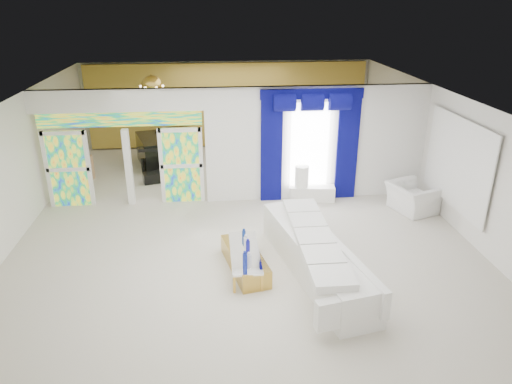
{
  "coord_description": "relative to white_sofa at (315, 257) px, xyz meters",
  "views": [
    {
      "loc": [
        -0.62,
        -10.72,
        5.07
      ],
      "look_at": [
        0.3,
        -1.2,
        1.1
      ],
      "focal_mm": 33.26,
      "sensor_mm": 36.0,
      "label": 1
    }
  ],
  "objects": [
    {
      "name": "floor",
      "position": [
        -1.3,
        2.84,
        -0.37
      ],
      "size": [
        12.0,
        12.0,
        0.0
      ],
      "primitive_type": "plane",
      "color": "#B7AF9E",
      "rests_on": "ground"
    },
    {
      "name": "dividing_wall",
      "position": [
        0.85,
        3.84,
        1.13
      ],
      "size": [
        5.7,
        0.18,
        3.0
      ],
      "primitive_type": "cube",
      "color": "white",
      "rests_on": "ground"
    },
    {
      "name": "dividing_header",
      "position": [
        -4.15,
        3.84,
        2.36
      ],
      "size": [
        4.3,
        0.18,
        0.55
      ],
      "primitive_type": "cube",
      "color": "white",
      "rests_on": "dividing_wall"
    },
    {
      "name": "stained_panel_left",
      "position": [
        -5.57,
        3.84,
        0.63
      ],
      "size": [
        0.95,
        0.04,
        2.0
      ],
      "primitive_type": "cube",
      "color": "#994C3F",
      "rests_on": "ground"
    },
    {
      "name": "stained_panel_right",
      "position": [
        -2.72,
        3.84,
        0.63
      ],
      "size": [
        0.95,
        0.04,
        2.0
      ],
      "primitive_type": "cube",
      "color": "#994C3F",
      "rests_on": "ground"
    },
    {
      "name": "stained_transom",
      "position": [
        -4.15,
        3.84,
        1.88
      ],
      "size": [
        4.0,
        0.05,
        0.35
      ],
      "primitive_type": "cube",
      "color": "#994C3F",
      "rests_on": "dividing_header"
    },
    {
      "name": "window_pane",
      "position": [
        0.6,
        3.74,
        1.08
      ],
      "size": [
        1.0,
        0.02,
        2.3
      ],
      "primitive_type": "cube",
      "color": "white",
      "rests_on": "dividing_wall"
    },
    {
      "name": "blue_drape_left",
      "position": [
        -0.4,
        3.71,
        1.03
      ],
      "size": [
        0.55,
        0.1,
        2.8
      ],
      "primitive_type": "cube",
      "color": "#050346",
      "rests_on": "ground"
    },
    {
      "name": "blue_drape_right",
      "position": [
        1.6,
        3.71,
        1.03
      ],
      "size": [
        0.55,
        0.1,
        2.8
      ],
      "primitive_type": "cube",
      "color": "#050346",
      "rests_on": "ground"
    },
    {
      "name": "blue_pelmet",
      "position": [
        0.6,
        3.71,
        2.45
      ],
      "size": [
        2.6,
        0.12,
        0.25
      ],
      "primitive_type": "cube",
      "color": "#050346",
      "rests_on": "dividing_wall"
    },
    {
      "name": "wall_mirror",
      "position": [
        3.64,
        1.84,
        1.18
      ],
      "size": [
        0.04,
        2.7,
        1.9
      ],
      "primitive_type": "cube",
      "color": "white",
      "rests_on": "ground"
    },
    {
      "name": "gold_curtains",
      "position": [
        -1.3,
        8.74,
        1.13
      ],
      "size": [
        9.7,
        0.12,
        2.9
      ],
      "primitive_type": "cube",
      "color": "#B98A2C",
      "rests_on": "ground"
    },
    {
      "name": "white_sofa",
      "position": [
        0.0,
        0.0,
        0.0
      ],
      "size": [
        1.61,
        3.95,
        0.74
      ],
      "primitive_type": "cube",
      "rotation": [
        0.0,
        0.0,
        0.21
      ],
      "color": "silver",
      "rests_on": "ground"
    },
    {
      "name": "coffee_table",
      "position": [
        -1.35,
        0.3,
        -0.18
      ],
      "size": [
        0.91,
        1.79,
        0.38
      ],
      "primitive_type": "cube",
      "rotation": [
        0.0,
        0.0,
        0.21
      ],
      "color": "#B48E38",
      "rests_on": "ground"
    },
    {
      "name": "console_table",
      "position": [
        0.7,
        3.59,
        -0.17
      ],
      "size": [
        1.21,
        0.51,
        0.39
      ],
      "primitive_type": "cube",
      "rotation": [
        0.0,
        0.0,
        -0.12
      ],
      "color": "white",
      "rests_on": "ground"
    },
    {
      "name": "table_lamp",
      "position": [
        0.4,
        3.59,
        0.31
      ],
      "size": [
        0.36,
        0.36,
        0.58
      ],
      "primitive_type": "cylinder",
      "color": "white",
      "rests_on": "console_table"
    },
    {
      "name": "armchair",
      "position": [
        3.06,
        2.67,
        -0.01
      ],
      "size": [
        1.27,
        1.35,
        0.72
      ],
      "primitive_type": "imported",
      "rotation": [
        0.0,
        0.0,
        1.9
      ],
      "color": "silver",
      "rests_on": "ground"
    },
    {
      "name": "grand_piano",
      "position": [
        -3.5,
        6.95,
        0.1
      ],
      "size": [
        1.86,
        2.15,
        0.93
      ],
      "primitive_type": "cube",
      "rotation": [
        0.0,
        0.0,
        0.28
      ],
      "color": "black",
      "rests_on": "ground"
    },
    {
      "name": "piano_bench",
      "position": [
        -3.5,
        5.35,
        -0.22
      ],
      "size": [
        0.97,
        0.59,
        0.3
      ],
      "primitive_type": "cube",
      "rotation": [
        0.0,
        0.0,
        0.28
      ],
      "color": "black",
      "rests_on": "ground"
    },
    {
      "name": "tv_console",
      "position": [
        -5.73,
        5.69,
        -0.0
      ],
      "size": [
        0.58,
        0.54,
        0.73
      ],
      "primitive_type": "cube",
      "rotation": [
        0.0,
        0.0,
        -0.19
      ],
      "color": "#A67653",
      "rests_on": "ground"
    },
    {
      "name": "chandelier",
      "position": [
        -3.6,
        6.24,
        2.28
      ],
      "size": [
        0.6,
        0.6,
        0.6
      ],
      "primitive_type": "sphere",
      "color": "gold",
      "rests_on": "ceiling"
    },
    {
      "name": "decanters",
      "position": [
        -1.32,
        0.25,
        0.11
      ],
      "size": [
        0.19,
        1.16,
        0.28
      ],
      "color": "navy",
      "rests_on": "coffee_table"
    }
  ]
}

